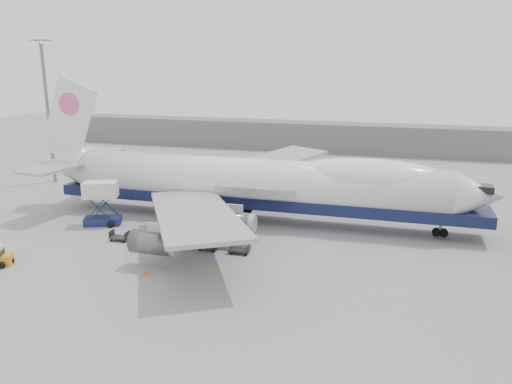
% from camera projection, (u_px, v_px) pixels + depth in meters
% --- Properties ---
extents(ground, '(260.00, 260.00, 0.00)m').
position_uv_depth(ground, '(226.00, 250.00, 59.77)').
color(ground, gray).
rests_on(ground, ground).
extents(apron_line, '(60.00, 0.15, 0.01)m').
position_uv_depth(apron_line, '(208.00, 270.00, 54.19)').
color(apron_line, gold).
rests_on(apron_line, ground).
extents(hangar, '(110.00, 8.00, 7.00)m').
position_uv_depth(hangar, '(279.00, 135.00, 126.58)').
color(hangar, slate).
rests_on(hangar, ground).
extents(floodlight_mast, '(2.40, 2.40, 25.43)m').
position_uv_depth(floodlight_mast, '(47.00, 105.00, 89.40)').
color(floodlight_mast, slate).
rests_on(floodlight_mast, ground).
extents(airliner, '(67.00, 55.30, 19.98)m').
position_uv_depth(airliner, '(258.00, 182.00, 69.31)').
color(airliner, white).
rests_on(airliner, ground).
extents(catering_truck, '(5.39, 4.51, 6.07)m').
position_uv_depth(catering_truck, '(101.00, 201.00, 68.20)').
color(catering_truck, '#1A234E').
rests_on(catering_truck, ground).
extents(traffic_cone, '(0.39, 0.39, 0.58)m').
position_uv_depth(traffic_cone, '(145.00, 272.00, 52.93)').
color(traffic_cone, '#FB4E0D').
rests_on(traffic_cone, ground).
extents(dolly_0, '(2.30, 1.35, 1.30)m').
position_uv_depth(dolly_0, '(120.00, 237.00, 62.77)').
color(dolly_0, '#2D2D30').
rests_on(dolly_0, ground).
extents(dolly_1, '(2.30, 1.35, 1.30)m').
position_uv_depth(dolly_1, '(148.00, 240.00, 61.73)').
color(dolly_1, '#2D2D30').
rests_on(dolly_1, ground).
extents(dolly_2, '(2.30, 1.35, 1.30)m').
position_uv_depth(dolly_2, '(178.00, 243.00, 60.69)').
color(dolly_2, '#2D2D30').
rests_on(dolly_2, ground).
extents(dolly_3, '(2.30, 1.35, 1.30)m').
position_uv_depth(dolly_3, '(208.00, 246.00, 59.65)').
color(dolly_3, '#2D2D30').
rests_on(dolly_3, ground).
extents(dolly_4, '(2.30, 1.35, 1.30)m').
position_uv_depth(dolly_4, '(240.00, 249.00, 58.61)').
color(dolly_4, '#2D2D30').
rests_on(dolly_4, ground).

